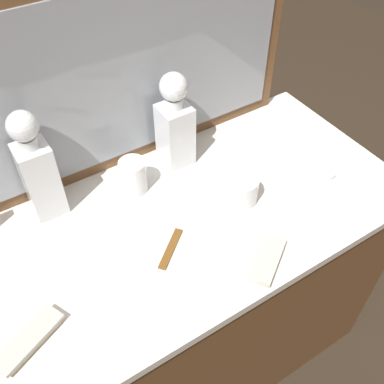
{
  "coord_description": "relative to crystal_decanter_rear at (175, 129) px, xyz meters",
  "views": [
    {
      "loc": [
        -0.43,
        -0.68,
        1.73
      ],
      "look_at": [
        0.0,
        0.0,
        0.9
      ],
      "focal_mm": 41.79,
      "sensor_mm": 36.0,
      "label": 1
    }
  ],
  "objects": [
    {
      "name": "ground_plane",
      "position": [
        -0.07,
        -0.21,
        -0.94
      ],
      "size": [
        6.0,
        6.0,
        0.0
      ],
      "primitive_type": "plane",
      "color": "#2D2319"
    },
    {
      "name": "dresser",
      "position": [
        -0.07,
        -0.21,
        -0.53
      ],
      "size": [
        1.2,
        0.62,
        0.82
      ],
      "color": "brown",
      "rests_on": "ground_plane"
    },
    {
      "name": "dresser_mirror",
      "position": [
        -0.07,
        0.08,
        0.16
      ],
      "size": [
        0.99,
        0.03,
        0.56
      ],
      "color": "brown",
      "rests_on": "dresser"
    },
    {
      "name": "crystal_decanter_rear",
      "position": [
        0.0,
        0.0,
        0.0
      ],
      "size": [
        0.09,
        0.09,
        0.3
      ],
      "color": "white",
      "rests_on": "dresser"
    },
    {
      "name": "crystal_decanter_center",
      "position": [
        -0.39,
        0.02,
        0.01
      ],
      "size": [
        0.08,
        0.08,
        0.32
      ],
      "color": "white",
      "rests_on": "dresser"
    },
    {
      "name": "crystal_tumbler_center",
      "position": [
        0.07,
        -0.24,
        -0.08
      ],
      "size": [
        0.09,
        0.09,
        0.08
      ],
      "color": "white",
      "rests_on": "dresser"
    },
    {
      "name": "crystal_tumbler_far_left",
      "position": [
        -0.16,
        -0.04,
        -0.07
      ],
      "size": [
        0.08,
        0.08,
        0.1
      ],
      "color": "white",
      "rests_on": "dresser"
    },
    {
      "name": "silver_brush_front",
      "position": [
        -0.01,
        -0.44,
        -0.11
      ],
      "size": [
        0.15,
        0.13,
        0.02
      ],
      "color": "#B7A88C",
      "rests_on": "dresser"
    },
    {
      "name": "silver_brush_rear",
      "position": [
        -0.56,
        -0.33,
        -0.11
      ],
      "size": [
        0.17,
        0.11,
        0.02
      ],
      "color": "#B7A88C",
      "rests_on": "dresser"
    },
    {
      "name": "porcelain_dish",
      "position": [
        0.34,
        -0.28,
        -0.11
      ],
      "size": [
        0.08,
        0.08,
        0.01
      ],
      "color": "silver",
      "rests_on": "dresser"
    },
    {
      "name": "tortoiseshell_comb",
      "position": [
        -0.19,
        -0.28,
        -0.12
      ],
      "size": [
        0.11,
        0.1,
        0.01
      ],
      "color": "brown",
      "rests_on": "dresser"
    }
  ]
}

